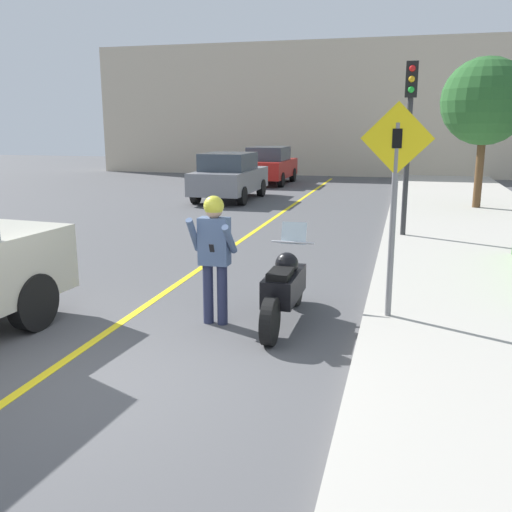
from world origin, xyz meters
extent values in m
plane|color=#4C4C4F|center=(0.00, 0.00, 0.00)|extent=(80.00, 80.00, 0.00)
cube|color=yellow|center=(-0.60, 6.00, 0.00)|extent=(0.12, 36.00, 0.01)
cube|color=beige|center=(0.00, 26.00, 3.44)|extent=(28.00, 1.20, 6.88)
cylinder|color=black|center=(1.55, 1.51, 0.30)|extent=(0.14, 0.59, 0.59)
cylinder|color=black|center=(1.55, 3.16, 0.30)|extent=(0.14, 0.59, 0.59)
cube|color=black|center=(1.55, 2.34, 0.53)|extent=(0.40, 1.13, 0.36)
sphere|color=black|center=(1.55, 2.49, 0.79)|extent=(0.32, 0.32, 0.32)
cube|color=black|center=(1.55, 2.08, 0.75)|extent=(0.28, 0.48, 0.10)
cylinder|color=silver|center=(1.55, 2.90, 1.01)|extent=(0.62, 0.03, 0.03)
cube|color=silver|center=(1.55, 2.97, 1.13)|extent=(0.36, 0.12, 0.31)
cylinder|color=#282D4C|center=(0.56, 2.07, 0.41)|extent=(0.14, 0.14, 0.82)
cylinder|color=#282D4C|center=(0.76, 2.07, 0.41)|extent=(0.14, 0.14, 0.82)
cube|color=slate|center=(0.66, 2.07, 1.14)|extent=(0.40, 0.22, 0.63)
cylinder|color=slate|center=(0.41, 1.97, 1.23)|extent=(0.09, 0.38, 0.49)
cylinder|color=slate|center=(0.91, 1.95, 1.20)|extent=(0.09, 0.44, 0.44)
sphere|color=tan|center=(0.66, 2.07, 1.56)|extent=(0.23, 0.23, 0.23)
sphere|color=gold|center=(0.66, 2.07, 1.61)|extent=(0.27, 0.27, 0.27)
cube|color=black|center=(0.72, 1.79, 1.11)|extent=(0.06, 0.05, 0.11)
cylinder|color=black|center=(-1.56, 1.23, 0.38)|extent=(0.28, 0.78, 0.76)
cylinder|color=slate|center=(2.92, 2.55, 1.41)|extent=(0.08, 0.08, 2.51)
cube|color=yellow|center=(2.92, 2.53, 2.47)|extent=(0.91, 0.02, 0.91)
cube|color=black|center=(2.92, 2.52, 2.47)|extent=(0.12, 0.01, 0.24)
cylinder|color=#2D2D30|center=(3.05, 8.54, 2.07)|extent=(0.12, 0.12, 3.83)
cube|color=black|center=(3.05, 8.52, 3.61)|extent=(0.26, 0.22, 0.76)
sphere|color=red|center=(3.05, 8.40, 3.83)|extent=(0.14, 0.14, 0.14)
sphere|color=gold|center=(3.05, 8.40, 3.61)|extent=(0.14, 0.14, 0.14)
sphere|color=green|center=(3.05, 8.40, 3.39)|extent=(0.14, 0.14, 0.14)
cylinder|color=brown|center=(5.19, 13.78, 1.29)|extent=(0.24, 0.24, 2.27)
sphere|color=#285B28|center=(5.19, 13.78, 3.32)|extent=(2.58, 2.58, 2.58)
cylinder|color=black|center=(-3.90, 16.01, 0.32)|extent=(0.22, 0.64, 0.64)
cylinder|color=black|center=(-2.24, 16.01, 0.32)|extent=(0.22, 0.64, 0.64)
cylinder|color=black|center=(-3.90, 13.40, 0.32)|extent=(0.22, 0.64, 0.64)
cylinder|color=black|center=(-2.24, 13.40, 0.32)|extent=(0.22, 0.64, 0.64)
cube|color=gray|center=(-3.07, 14.70, 0.70)|extent=(1.80, 4.20, 0.76)
cube|color=#38424C|center=(-3.07, 14.54, 1.38)|extent=(1.58, 2.18, 0.60)
cylinder|color=black|center=(-3.86, 21.98, 0.32)|extent=(0.22, 0.64, 0.64)
cylinder|color=black|center=(-2.20, 21.98, 0.32)|extent=(0.22, 0.64, 0.64)
cylinder|color=black|center=(-3.86, 19.37, 0.32)|extent=(0.22, 0.64, 0.64)
cylinder|color=black|center=(-2.20, 19.37, 0.32)|extent=(0.22, 0.64, 0.64)
cube|color=#B21E19|center=(-3.03, 20.67, 0.70)|extent=(1.80, 4.20, 0.76)
cube|color=#38424C|center=(-3.03, 20.51, 1.38)|extent=(1.58, 2.18, 0.60)
camera|label=1|loc=(3.06, -4.91, 2.63)|focal=40.00mm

